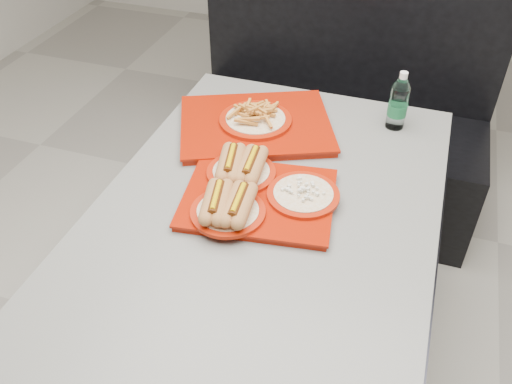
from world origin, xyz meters
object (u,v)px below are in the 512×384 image
(tray_near, at_px, (253,192))
(water_bottle, at_px, (398,104))
(diner_table, at_px, (261,260))
(booth_bench, at_px, (336,120))
(tray_far, at_px, (256,122))

(tray_near, distance_m, water_bottle, 0.59)
(water_bottle, bearing_deg, diner_table, -116.32)
(diner_table, bearing_deg, tray_near, 128.32)
(diner_table, height_order, water_bottle, water_bottle)
(booth_bench, xyz_separation_m, tray_far, (-0.15, -0.70, 0.38))
(tray_near, distance_m, tray_far, 0.36)
(tray_near, bearing_deg, tray_far, 107.36)
(diner_table, xyz_separation_m, water_bottle, (0.27, 0.55, 0.25))
(diner_table, height_order, tray_near, tray_near)
(water_bottle, bearing_deg, tray_far, -159.54)
(tray_far, bearing_deg, booth_bench, 77.92)
(tray_near, height_order, tray_far, tray_far)
(tray_far, bearing_deg, water_bottle, 20.46)
(tray_far, bearing_deg, diner_table, -69.35)
(booth_bench, relative_size, tray_far, 2.30)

